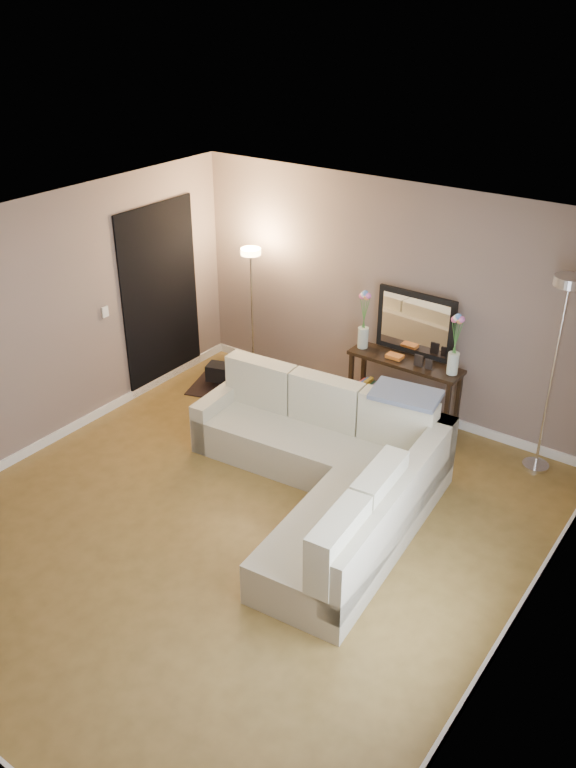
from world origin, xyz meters
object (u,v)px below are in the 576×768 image
Objects in this scene: floor_lamp_lit at (252,288)px; floor_lamp_unlit at (559,338)px; sectional_sofa at (330,467)px; console_table at (397,386)px.

floor_lamp_unlit reaches higher than floor_lamp_lit.
sectional_sofa is 2.76m from floor_lamp_lit.
sectional_sofa reaches higher than console_table.
floor_lamp_lit is (-2.12, 1.55, 0.84)m from sectional_sofa.
floor_lamp_unlit is (1.45, 1.63, 1.11)m from sectional_sofa.
floor_lamp_unlit reaches higher than sectional_sofa.
floor_lamp_unlit is (3.57, 0.08, 0.28)m from floor_lamp_lit.
console_table is 2.09m from floor_lamp_lit.
sectional_sofa is at bearing -36.05° from floor_lamp_lit.
sectional_sofa is at bearing -84.23° from console_table.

